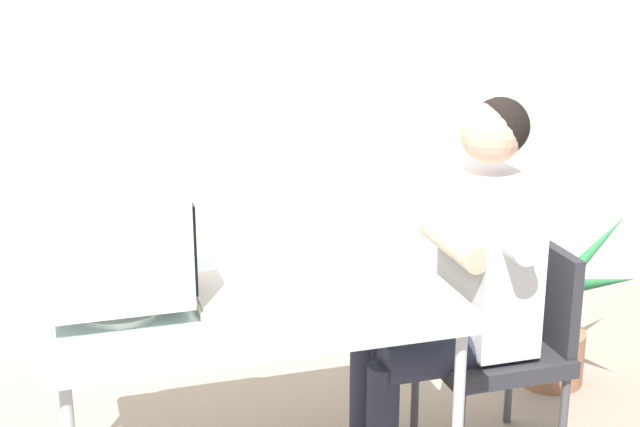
{
  "coord_description": "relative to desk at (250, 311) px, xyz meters",
  "views": [
    {
      "loc": [
        -0.58,
        -2.7,
        1.88
      ],
      "look_at": [
        0.23,
        0.0,
        1.0
      ],
      "focal_mm": 52.95,
      "sensor_mm": 36.0,
      "label": 1
    }
  ],
  "objects": [
    {
      "name": "office_chair",
      "position": [
        0.93,
        0.03,
        -0.23
      ],
      "size": [
        0.45,
        0.45,
        0.8
      ],
      "color": "#4C4C51",
      "rests_on": "ground_plane"
    },
    {
      "name": "person_seated",
      "position": [
        0.75,
        0.03,
        0.02
      ],
      "size": [
        0.7,
        0.58,
        1.33
      ],
      "color": "silver",
      "rests_on": "ground_plane"
    },
    {
      "name": "potted_plant",
      "position": [
        1.4,
        0.49,
        -0.38
      ],
      "size": [
        0.68,
        0.79,
        0.78
      ],
      "color": "#9E6647",
      "rests_on": "ground_plane"
    },
    {
      "name": "desk",
      "position": [
        0.0,
        0.0,
        0.0
      ],
      "size": [
        1.28,
        0.78,
        0.75
      ],
      "color": "#B7B7BC",
      "rests_on": "ground_plane"
    },
    {
      "name": "crt_monitor",
      "position": [
        -0.4,
        -0.01,
        0.26
      ],
      "size": [
        0.43,
        0.34,
        0.39
      ],
      "color": "silver",
      "rests_on": "desk"
    },
    {
      "name": "wall_back",
      "position": [
        0.3,
        1.4,
        0.8
      ],
      "size": [
        8.0,
        0.1,
        3.0
      ],
      "primitive_type": "cube",
      "color": "beige",
      "rests_on": "ground_plane"
    },
    {
      "name": "keyboard",
      "position": [
        -0.11,
        -0.01,
        0.07
      ],
      "size": [
        0.14,
        0.41,
        0.03
      ],
      "color": "beige",
      "rests_on": "desk"
    }
  ]
}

